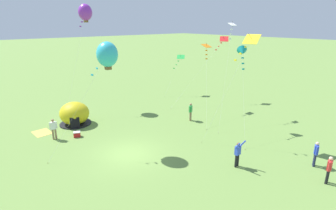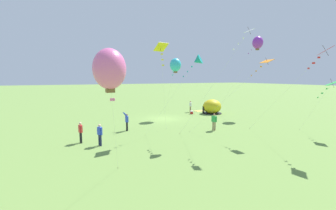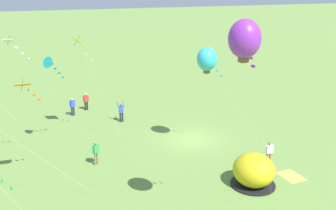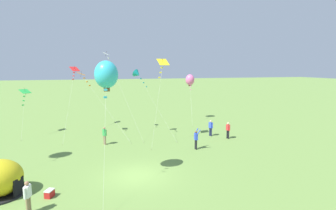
{
  "view_description": "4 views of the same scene",
  "coord_description": "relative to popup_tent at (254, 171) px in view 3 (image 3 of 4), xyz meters",
  "views": [
    {
      "loc": [
        14.57,
        -8.85,
        9.03
      ],
      "look_at": [
        0.49,
        3.3,
        3.12
      ],
      "focal_mm": 28.0,
      "sensor_mm": 36.0,
      "label": 1
    },
    {
      "loc": [
        12.01,
        25.98,
        5.32
      ],
      "look_at": [
        1.09,
        3.61,
        2.24
      ],
      "focal_mm": 24.0,
      "sensor_mm": 36.0,
      "label": 2
    },
    {
      "loc": [
        -27.0,
        12.08,
        12.35
      ],
      "look_at": [
        2.21,
        1.31,
        2.4
      ],
      "focal_mm": 42.0,
      "sensor_mm": 36.0,
      "label": 3
    },
    {
      "loc": [
        -2.55,
        -16.99,
        7.36
      ],
      "look_at": [
        3.66,
        5.22,
        4.04
      ],
      "focal_mm": 28.0,
      "sensor_mm": 36.0,
      "label": 4
    }
  ],
  "objects": [
    {
      "name": "ground_plane",
      "position": [
        8.15,
        0.57,
        -1.0
      ],
      "size": [
        300.0,
        300.0,
        0.0
      ],
      "primitive_type": "plane",
      "color": "olive"
    },
    {
      "name": "popup_tent",
      "position": [
        0.0,
        0.0,
        0.0
      ],
      "size": [
        2.81,
        2.81,
        2.1
      ],
      "color": "gold",
      "rests_on": "ground"
    },
    {
      "name": "picnic_blanket",
      "position": [
        0.11,
        -2.98,
        -0.99
      ],
      "size": [
        1.76,
        1.38,
        0.01
      ],
      "primitive_type": "cube",
      "rotation": [
        0.0,
        0.0,
        0.05
      ],
      "color": "gold",
      "rests_on": "ground"
    },
    {
      "name": "cooler_box",
      "position": [
        2.86,
        -1.03,
        -0.78
      ],
      "size": [
        0.56,
        0.64,
        0.44
      ],
      "color": "red",
      "rests_on": "ground"
    },
    {
      "name": "person_near_tent",
      "position": [
        2.13,
        -2.57,
        -0.03
      ],
      "size": [
        0.33,
        0.57,
        1.72
      ],
      "color": "#8C7251",
      "rests_on": "ground"
    },
    {
      "name": "person_center_field",
      "position": [
        6.31,
        8.72,
        -0.03
      ],
      "size": [
        0.39,
        0.53,
        1.72
      ],
      "color": "#8C7251",
      "rests_on": "ground"
    },
    {
      "name": "person_strolling",
      "position": [
        18.74,
        7.44,
        -0.03
      ],
      "size": [
        0.3,
        0.58,
        1.72
      ],
      "color": "black",
      "rests_on": "ground"
    },
    {
      "name": "person_with_toddler",
      "position": [
        14.22,
        4.99,
        0.0
      ],
      "size": [
        0.47,
        0.68,
        1.89
      ],
      "color": "black",
      "rests_on": "ground"
    },
    {
      "name": "person_watching_sky",
      "position": [
        17.46,
        8.91,
        -0.03
      ],
      "size": [
        0.37,
        0.55,
        1.72
      ],
      "color": "#1E2347",
      "rests_on": "ground"
    },
    {
      "name": "kite_yellow",
      "position": [
        12.05,
        8.61,
        6.66
      ],
      "size": [
        2.45,
        3.36,
        8.27
      ],
      "color": "silver",
      "rests_on": "ground"
    },
    {
      "name": "kite_white",
      "position": [
        7.12,
        13.15,
        7.36
      ],
      "size": [
        3.49,
        5.54,
        9.13
      ],
      "color": "silver",
      "rests_on": "ground"
    },
    {
      "name": "kite_orange",
      "position": [
        4.42,
        12.78,
        5.42
      ],
      "size": [
        5.01,
        5.24,
        7.0
      ],
      "color": "silver",
      "rests_on": "ground"
    },
    {
      "name": "kite_teal",
      "position": [
        9.94,
        10.98,
        5.65
      ],
      "size": [
        3.92,
        4.13,
        7.17
      ],
      "color": "silver",
      "rests_on": "ground"
    },
    {
      "name": "kite_purple",
      "position": [
        -4.41,
        3.89,
        8.98
      ],
      "size": [
        3.79,
        5.09,
        10.82
      ],
      "color": "silver",
      "rests_on": "ground"
    },
    {
      "name": "kite_cyan",
      "position": [
        6.31,
        0.39,
        5.91
      ],
      "size": [
        1.47,
        5.38,
        7.79
      ],
      "color": "silver",
      "rests_on": "ground"
    }
  ]
}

